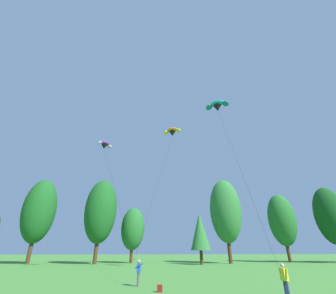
% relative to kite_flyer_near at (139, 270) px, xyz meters
% --- Properties ---
extents(treeline_tree_c, '(5.84, 5.84, 14.98)m').
position_rel_kite_flyer_near_xyz_m(treeline_tree_c, '(-20.22, 26.80, 8.07)').
color(treeline_tree_c, '#472D19').
rests_on(treeline_tree_c, ground_plane).
extents(treeline_tree_d, '(5.80, 5.80, 14.81)m').
position_rel_kite_flyer_near_xyz_m(treeline_tree_d, '(-8.49, 25.53, 7.97)').
color(treeline_tree_d, '#472D19').
rests_on(treeline_tree_d, ground_plane).
extents(treeline_tree_e, '(4.49, 4.49, 9.96)m').
position_rel_kite_flyer_near_xyz_m(treeline_tree_e, '(-2.45, 28.06, 5.03)').
color(treeline_tree_e, '#472D19').
rests_on(treeline_tree_e, ground_plane).
extents(treeline_tree_f, '(3.46, 3.46, 8.43)m').
position_rel_kite_flyer_near_xyz_m(treeline_tree_f, '(9.76, 23.09, 4.28)').
color(treeline_tree_f, '#472D19').
rests_on(treeline_tree_f, ground_plane).
extents(treeline_tree_g, '(5.96, 5.96, 15.39)m').
position_rel_kite_flyer_near_xyz_m(treeline_tree_g, '(15.58, 25.39, 8.32)').
color(treeline_tree_g, '#472D19').
rests_on(treeline_tree_g, ground_plane).
extents(treeline_tree_h, '(5.37, 5.37, 13.22)m').
position_rel_kite_flyer_near_xyz_m(treeline_tree_h, '(28.42, 28.10, 7.01)').
color(treeline_tree_h, '#472D19').
rests_on(treeline_tree_h, ground_plane).
extents(treeline_tree_i, '(5.61, 5.61, 14.12)m').
position_rel_kite_flyer_near_xyz_m(treeline_tree_i, '(36.76, 24.83, 7.55)').
color(treeline_tree_i, '#472D19').
rests_on(treeline_tree_i, ground_plane).
extents(kite_flyer_near, '(0.59, 0.62, 1.69)m').
position_rel_kite_flyer_near_xyz_m(kite_flyer_near, '(0.00, 0.00, 0.00)').
color(kite_flyer_near, '#4C4C51').
rests_on(kite_flyer_near, ground_plane).
extents(kite_flyer_mid, '(0.30, 0.59, 1.69)m').
position_rel_kite_flyer_near_xyz_m(kite_flyer_mid, '(8.16, -5.09, -0.01)').
color(kite_flyer_mid, navy).
rests_on(kite_flyer_mid, ground_plane).
extents(parafoil_kite_high_purple, '(7.47, 14.62, 16.06)m').
position_rel_kite_flyer_near_xyz_m(parafoil_kite_high_purple, '(-6.63, 13.43, 16.09)').
color(parafoil_kite_high_purple, purple).
extents(parafoil_kite_mid_teal, '(4.00, 14.74, 21.54)m').
position_rel_kite_flyer_near_xyz_m(parafoil_kite_mid_teal, '(10.23, 8.40, 20.86)').
color(parafoil_kite_mid_teal, teal).
extents(parafoil_kite_far_orange, '(6.75, 20.65, 22.51)m').
position_rel_kite_flyer_near_xyz_m(parafoil_kite_far_orange, '(4.58, 19.52, 22.20)').
color(parafoil_kite_far_orange, orange).
extents(backpack, '(0.34, 0.27, 0.40)m').
position_rel_kite_flyer_near_xyz_m(backpack, '(1.44, -2.46, -0.80)').
color(backpack, maroon).
rests_on(backpack, ground_plane).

